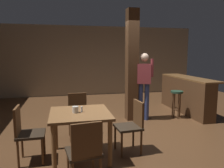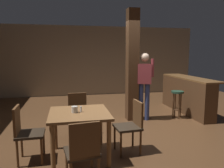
{
  "view_description": "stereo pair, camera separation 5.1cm",
  "coord_description": "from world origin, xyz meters",
  "px_view_note": "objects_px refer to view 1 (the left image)",
  "views": [
    {
      "loc": [
        -1.48,
        -4.46,
        1.72
      ],
      "look_at": [
        -0.46,
        0.08,
        1.06
      ],
      "focal_mm": 35.0,
      "sensor_mm": 36.0,
      "label": 1
    },
    {
      "loc": [
        -1.43,
        -4.47,
        1.72
      ],
      "look_at": [
        -0.46,
        0.08,
        1.06
      ],
      "focal_mm": 35.0,
      "sensor_mm": 36.0,
      "label": 2
    }
  ],
  "objects_px": {
    "chair_west": "(26,131)",
    "bar_stool_near": "(177,98)",
    "standing_person": "(144,81)",
    "dining_table": "(80,120)",
    "salt_shaker": "(82,109)",
    "chair_north": "(78,113)",
    "napkin_cup": "(75,110)",
    "bar_counter": "(185,94)",
    "chair_south": "(85,150)",
    "chair_east": "(132,124)"
  },
  "relations": [
    {
      "from": "chair_north",
      "to": "chair_west",
      "type": "xyz_separation_m",
      "value": [
        -0.87,
        -0.88,
        0.0
      ]
    },
    {
      "from": "dining_table",
      "to": "chair_south",
      "type": "height_order",
      "value": "chair_south"
    },
    {
      "from": "dining_table",
      "to": "bar_counter",
      "type": "xyz_separation_m",
      "value": [
        3.21,
        2.19,
        -0.12
      ]
    },
    {
      "from": "dining_table",
      "to": "standing_person",
      "type": "height_order",
      "value": "standing_person"
    },
    {
      "from": "chair_east",
      "to": "standing_person",
      "type": "xyz_separation_m",
      "value": [
        0.86,
        1.71,
        0.5
      ]
    },
    {
      "from": "bar_counter",
      "to": "bar_stool_near",
      "type": "relative_size",
      "value": 3.17
    },
    {
      "from": "chair_north",
      "to": "standing_person",
      "type": "height_order",
      "value": "standing_person"
    },
    {
      "from": "salt_shaker",
      "to": "bar_stool_near",
      "type": "distance_m",
      "value": 3.16
    },
    {
      "from": "dining_table",
      "to": "bar_stool_near",
      "type": "distance_m",
      "value": 3.17
    },
    {
      "from": "chair_west",
      "to": "napkin_cup",
      "type": "bearing_deg",
      "value": -3.04
    },
    {
      "from": "dining_table",
      "to": "chair_west",
      "type": "relative_size",
      "value": 1.08
    },
    {
      "from": "chair_north",
      "to": "chair_west",
      "type": "height_order",
      "value": "same"
    },
    {
      "from": "chair_north",
      "to": "chair_south",
      "type": "distance_m",
      "value": 1.76
    },
    {
      "from": "chair_west",
      "to": "napkin_cup",
      "type": "relative_size",
      "value": 8.55
    },
    {
      "from": "chair_south",
      "to": "bar_counter",
      "type": "height_order",
      "value": "bar_counter"
    },
    {
      "from": "standing_person",
      "to": "dining_table",
      "type": "bearing_deg",
      "value": -135.35
    },
    {
      "from": "napkin_cup",
      "to": "bar_stool_near",
      "type": "distance_m",
      "value": 3.25
    },
    {
      "from": "napkin_cup",
      "to": "salt_shaker",
      "type": "distance_m",
      "value": 0.1
    },
    {
      "from": "bar_counter",
      "to": "standing_person",
      "type": "bearing_deg",
      "value": -162.72
    },
    {
      "from": "chair_west",
      "to": "standing_person",
      "type": "relative_size",
      "value": 0.52
    },
    {
      "from": "chair_west",
      "to": "salt_shaker",
      "type": "xyz_separation_m",
      "value": [
        0.87,
        -0.03,
        0.31
      ]
    },
    {
      "from": "napkin_cup",
      "to": "dining_table",
      "type": "bearing_deg",
      "value": 8.2
    },
    {
      "from": "chair_south",
      "to": "dining_table",
      "type": "bearing_deg",
      "value": 89.24
    },
    {
      "from": "chair_north",
      "to": "salt_shaker",
      "type": "xyz_separation_m",
      "value": [
        0.0,
        -0.91,
        0.31
      ]
    },
    {
      "from": "napkin_cup",
      "to": "standing_person",
      "type": "relative_size",
      "value": 0.06
    },
    {
      "from": "chair_west",
      "to": "bar_counter",
      "type": "distance_m",
      "value": 4.59
    },
    {
      "from": "standing_person",
      "to": "salt_shaker",
      "type": "bearing_deg",
      "value": -134.92
    },
    {
      "from": "salt_shaker",
      "to": "standing_person",
      "type": "bearing_deg",
      "value": 45.08
    },
    {
      "from": "chair_south",
      "to": "bar_counter",
      "type": "distance_m",
      "value": 4.43
    },
    {
      "from": "salt_shaker",
      "to": "bar_stool_near",
      "type": "relative_size",
      "value": 0.13
    },
    {
      "from": "chair_west",
      "to": "chair_east",
      "type": "xyz_separation_m",
      "value": [
        1.74,
        -0.01,
        0.0
      ]
    },
    {
      "from": "salt_shaker",
      "to": "bar_stool_near",
      "type": "xyz_separation_m",
      "value": [
        2.64,
        1.7,
        -0.28
      ]
    },
    {
      "from": "chair_south",
      "to": "standing_person",
      "type": "xyz_separation_m",
      "value": [
        1.76,
        2.59,
        0.5
      ]
    },
    {
      "from": "dining_table",
      "to": "bar_counter",
      "type": "height_order",
      "value": "bar_counter"
    },
    {
      "from": "standing_person",
      "to": "bar_counter",
      "type": "relative_size",
      "value": 0.75
    },
    {
      "from": "chair_west",
      "to": "bar_stool_near",
      "type": "xyz_separation_m",
      "value": [
        3.52,
        1.68,
        0.03
      ]
    },
    {
      "from": "standing_person",
      "to": "bar_counter",
      "type": "distance_m",
      "value": 1.6
    },
    {
      "from": "bar_stool_near",
      "to": "napkin_cup",
      "type": "bearing_deg",
      "value": -147.99
    },
    {
      "from": "napkin_cup",
      "to": "chair_east",
      "type": "bearing_deg",
      "value": 1.93
    },
    {
      "from": "dining_table",
      "to": "bar_counter",
      "type": "relative_size",
      "value": 0.42
    },
    {
      "from": "standing_person",
      "to": "chair_north",
      "type": "bearing_deg",
      "value": -154.54
    },
    {
      "from": "chair_north",
      "to": "napkin_cup",
      "type": "height_order",
      "value": "chair_north"
    },
    {
      "from": "chair_south",
      "to": "chair_east",
      "type": "height_order",
      "value": "same"
    },
    {
      "from": "chair_west",
      "to": "standing_person",
      "type": "distance_m",
      "value": 3.15
    },
    {
      "from": "napkin_cup",
      "to": "standing_person",
      "type": "xyz_separation_m",
      "value": [
        1.83,
        1.74,
        0.18
      ]
    },
    {
      "from": "bar_stool_near",
      "to": "salt_shaker",
      "type": "bearing_deg",
      "value": -147.21
    },
    {
      "from": "salt_shaker",
      "to": "chair_south",
      "type": "bearing_deg",
      "value": -92.72
    },
    {
      "from": "salt_shaker",
      "to": "chair_north",
      "type": "bearing_deg",
      "value": 90.23
    },
    {
      "from": "salt_shaker",
      "to": "bar_counter",
      "type": "distance_m",
      "value": 3.87
    },
    {
      "from": "standing_person",
      "to": "bar_stool_near",
      "type": "xyz_separation_m",
      "value": [
        0.92,
        -0.03,
        -0.46
      ]
    }
  ]
}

